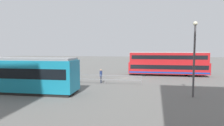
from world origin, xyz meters
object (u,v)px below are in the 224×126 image
Objects in this scene: pedestrian_near_railing at (101,75)px; street_lamp at (194,53)px; double_decker_bus at (167,63)px; info_sign at (70,71)px.

pedestrian_near_railing is 0.26× the size of street_lamp.
double_decker_bus is at bearing -86.06° from street_lamp.
info_sign reaches higher than pedestrian_near_railing.
double_decker_bus is at bearing -140.53° from info_sign.
double_decker_bus is at bearing -136.26° from pedestrian_near_railing.
double_decker_bus is 11.82m from pedestrian_near_railing.
street_lamp is at bearing 166.36° from info_sign.
street_lamp is (-12.73, 3.09, 2.19)m from info_sign.
info_sign is at bearing 39.47° from double_decker_bus.
info_sign is 13.28m from street_lamp.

